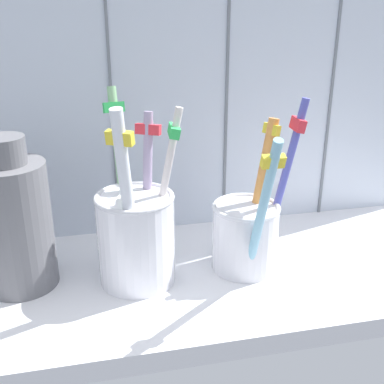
% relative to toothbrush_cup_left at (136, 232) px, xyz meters
% --- Properties ---
extents(counter_slab, '(0.64, 0.22, 0.02)m').
position_rel_toothbrush_cup_left_xyz_m(counter_slab, '(0.05, -0.00, -0.06)').
color(counter_slab, silver).
rests_on(counter_slab, ground).
extents(tile_wall_back, '(0.64, 0.02, 0.45)m').
position_rel_toothbrush_cup_left_xyz_m(tile_wall_back, '(0.05, 0.12, 0.15)').
color(tile_wall_back, silver).
rests_on(tile_wall_back, ground).
extents(toothbrush_cup_left, '(0.08, 0.10, 0.18)m').
position_rel_toothbrush_cup_left_xyz_m(toothbrush_cup_left, '(0.00, 0.00, 0.00)').
color(toothbrush_cup_left, white).
rests_on(toothbrush_cup_left, counter_slab).
extents(toothbrush_cup_right, '(0.09, 0.11, 0.17)m').
position_rel_toothbrush_cup_left_xyz_m(toothbrush_cup_right, '(0.11, -0.00, -0.01)').
color(toothbrush_cup_right, silver).
rests_on(toothbrush_cup_right, counter_slab).
extents(ceramic_vase, '(0.07, 0.07, 0.15)m').
position_rel_toothbrush_cup_left_xyz_m(ceramic_vase, '(-0.11, 0.02, 0.01)').
color(ceramic_vase, slate).
rests_on(ceramic_vase, counter_slab).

